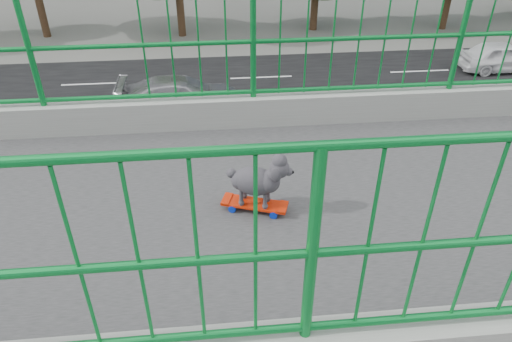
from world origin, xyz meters
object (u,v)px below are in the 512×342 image
at_px(skateboard, 255,205).
at_px(car_4, 502,56).
at_px(car_3, 182,96).
at_px(poodle, 258,179).
at_px(car_5, 210,260).
at_px(car_0, 288,254).

xyz_separation_m(skateboard, car_4, (-18.81, 14.17, -6.33)).
relative_size(skateboard, car_4, 0.12).
bearing_deg(car_3, poodle, -174.30).
bearing_deg(car_5, car_4, 130.99).
relative_size(poodle, car_4, 0.11).
xyz_separation_m(car_3, car_5, (9.60, 0.97, -0.08)).
xyz_separation_m(poodle, car_3, (-15.62, -1.56, -6.53)).
bearing_deg(car_4, car_5, 130.99).
relative_size(poodle, car_0, 0.12).
relative_size(poodle, car_3, 0.09).
height_order(car_4, car_5, car_4).
bearing_deg(car_0, skateboard, -13.28).
relative_size(skateboard, car_3, 0.10).
distance_m(skateboard, car_5, 8.78).
distance_m(poodle, car_3, 17.00).
xyz_separation_m(car_4, car_5, (12.80, -14.73, -0.04)).
bearing_deg(car_3, car_5, -174.21).
distance_m(car_0, car_3, 10.04).
relative_size(car_0, car_3, 0.76).
xyz_separation_m(car_0, car_5, (0.00, -1.98, 0.00)).
height_order(car_3, car_4, car_3).
height_order(car_0, car_5, car_5).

